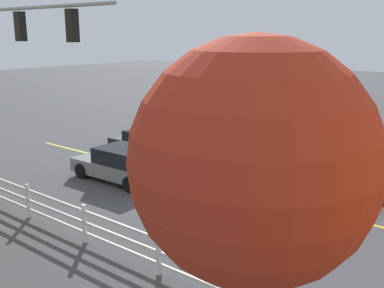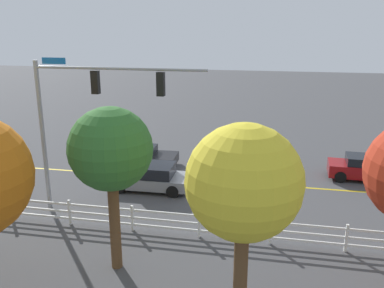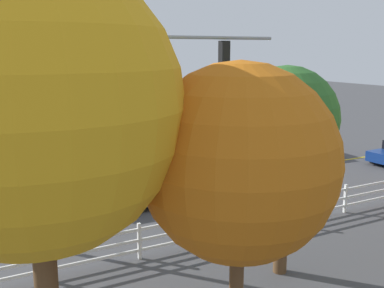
% 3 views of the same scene
% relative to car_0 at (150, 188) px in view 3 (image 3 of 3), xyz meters
% --- Properties ---
extents(ground_plane, '(120.00, 120.00, 0.00)m').
position_rel_car_0_xyz_m(ground_plane, '(-1.89, -1.79, -0.67)').
color(ground_plane, '#444447').
extents(lane_center_stripe, '(28.00, 0.16, 0.01)m').
position_rel_car_0_xyz_m(lane_center_stripe, '(-5.89, -1.79, -0.67)').
color(lane_center_stripe, gold).
rests_on(lane_center_stripe, ground_plane).
extents(signal_assembly, '(7.75, 0.38, 7.13)m').
position_rel_car_0_xyz_m(signal_assembly, '(1.99, 3.20, 4.36)').
color(signal_assembly, gray).
rests_on(signal_assembly, ground_plane).
extents(car_0, '(4.21, 2.09, 1.38)m').
position_rel_car_0_xyz_m(car_0, '(0.00, 0.00, 0.00)').
color(car_0, slate).
rests_on(car_0, ground_plane).
extents(car_1, '(4.57, 1.99, 1.28)m').
position_rel_car_0_xyz_m(car_1, '(-4.55, -3.90, -0.04)').
color(car_1, black).
rests_on(car_1, ground_plane).
extents(car_3, '(4.04, 1.96, 1.39)m').
position_rel_car_0_xyz_m(car_3, '(-11.42, -3.74, -0.00)').
color(car_3, maroon).
rests_on(car_3, ground_plane).
extents(car_4, '(4.37, 2.14, 1.24)m').
position_rel_car_0_xyz_m(car_4, '(1.71, -3.53, -0.06)').
color(car_4, black).
rests_on(car_4, ground_plane).
extents(white_rail_fence, '(26.10, 0.10, 1.15)m').
position_rel_car_0_xyz_m(white_rail_fence, '(-4.89, 4.63, -0.07)').
color(white_rail_fence, white).
rests_on(white_rail_fence, ground_plane).
extents(tree_1, '(2.87, 2.87, 5.92)m').
position_rel_car_0_xyz_m(tree_1, '(-0.91, 7.36, 3.75)').
color(tree_1, brown).
rests_on(tree_1, ground_plane).
extents(tree_3, '(3.79, 3.79, 6.14)m').
position_rel_car_0_xyz_m(tree_3, '(2.45, 10.08, 3.56)').
color(tree_3, brown).
rests_on(tree_3, ground_plane).
extents(tree_5, '(5.07, 5.07, 7.91)m').
position_rel_car_0_xyz_m(tree_5, '(5.88, 9.07, 4.68)').
color(tree_5, brown).
rests_on(tree_5, ground_plane).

